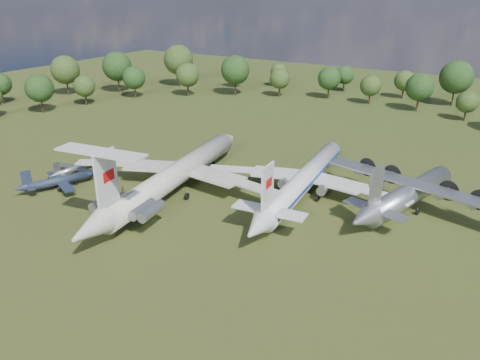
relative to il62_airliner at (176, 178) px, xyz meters
The scene contains 7 objects.
ground 6.88m from the il62_airliner, 35.85° to the left, with size 300.00×300.00×0.00m, color #213F15.
il62_airliner is the anchor object (origin of this frame).
tu104_jet 22.78m from the il62_airliner, 27.40° to the left, with size 36.69×48.92×4.89m, color silver, non-canonical shape.
an12_transport 40.06m from the il62_airliner, 21.49° to the left, with size 30.87×34.51×4.54m, color #989B9F, non-canonical shape.
small_prop_west 22.12m from the il62_airliner, 152.40° to the right, with size 11.80×16.09×2.36m, color black, non-canonical shape.
small_prop_northwest 23.04m from the il62_airliner, behind, with size 9.46×12.89×1.89m, color #A0A3A8, non-canonical shape.
person_on_il62 15.63m from the il62_airliner, 81.57° to the right, with size 0.66×0.43×1.81m, color #9A7A4E.
Camera 1 is at (45.06, -63.84, 34.47)m, focal length 35.00 mm.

